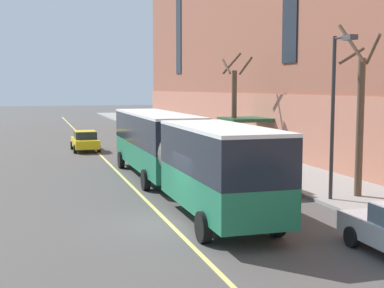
{
  "coord_description": "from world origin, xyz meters",
  "views": [
    {
      "loc": [
        -4.64,
        -18.1,
        4.85
      ],
      "look_at": [
        3.58,
        9.56,
        1.8
      ],
      "focal_mm": 50.0,
      "sensor_mm": 36.0,
      "label": 1
    }
  ],
  "objects_px": {
    "street_tree_mid_block": "(360,116)",
    "parked_car_navy_1": "(209,155)",
    "taxi_cab": "(85,141)",
    "street_tree_far_uptown": "(234,105)",
    "city_bus": "(175,148)",
    "parked_car_darkgray_5": "(173,141)",
    "parked_car_champagne_2": "(260,174)",
    "parked_car_champagne_6": "(145,131)",
    "street_lamp": "(336,100)"
  },
  "relations": [
    {
      "from": "street_tree_mid_block",
      "to": "parked_car_navy_1",
      "type": "bearing_deg",
      "value": 107.56
    },
    {
      "from": "taxi_cab",
      "to": "street_tree_far_uptown",
      "type": "bearing_deg",
      "value": -33.44
    },
    {
      "from": "city_bus",
      "to": "parked_car_darkgray_5",
      "type": "relative_size",
      "value": 4.37
    },
    {
      "from": "city_bus",
      "to": "parked_car_navy_1",
      "type": "distance_m",
      "value": 7.77
    },
    {
      "from": "parked_car_navy_1",
      "to": "parked_car_champagne_2",
      "type": "bearing_deg",
      "value": -89.89
    },
    {
      "from": "parked_car_champagne_6",
      "to": "street_tree_mid_block",
      "type": "relative_size",
      "value": 0.58
    },
    {
      "from": "parked_car_champagne_2",
      "to": "street_tree_far_uptown",
      "type": "bearing_deg",
      "value": 74.54
    },
    {
      "from": "parked_car_champagne_6",
      "to": "street_tree_far_uptown",
      "type": "xyz_separation_m",
      "value": [
        3.39,
        -14.88,
        2.84
      ]
    },
    {
      "from": "city_bus",
      "to": "taxi_cab",
      "type": "relative_size",
      "value": 4.52
    },
    {
      "from": "city_bus",
      "to": "street_lamp",
      "type": "distance_m",
      "value": 7.55
    },
    {
      "from": "street_tree_mid_block",
      "to": "city_bus",
      "type": "bearing_deg",
      "value": 151.68
    },
    {
      "from": "city_bus",
      "to": "street_tree_mid_block",
      "type": "bearing_deg",
      "value": -28.32
    },
    {
      "from": "street_tree_mid_block",
      "to": "parked_car_champagne_6",
      "type": "bearing_deg",
      "value": 96.37
    },
    {
      "from": "parked_car_champagne_6",
      "to": "parked_car_navy_1",
      "type": "bearing_deg",
      "value": -89.92
    },
    {
      "from": "city_bus",
      "to": "parked_car_champagne_6",
      "type": "bearing_deg",
      "value": 81.61
    },
    {
      "from": "parked_car_champagne_6",
      "to": "parked_car_champagne_2",
      "type": "bearing_deg",
      "value": -89.91
    },
    {
      "from": "parked_car_champagne_6",
      "to": "parked_car_darkgray_5",
      "type": "bearing_deg",
      "value": -90.0
    },
    {
      "from": "taxi_cab",
      "to": "street_tree_far_uptown",
      "type": "distance_m",
      "value": 12.03
    },
    {
      "from": "parked_car_champagne_6",
      "to": "street_lamp",
      "type": "height_order",
      "value": "street_lamp"
    },
    {
      "from": "city_bus",
      "to": "street_tree_far_uptown",
      "type": "relative_size",
      "value": 2.76
    },
    {
      "from": "parked_car_champagne_2",
      "to": "parked_car_darkgray_5",
      "type": "xyz_separation_m",
      "value": [
        -0.04,
        16.25,
        -0.0
      ]
    },
    {
      "from": "parked_car_darkgray_5",
      "to": "street_tree_far_uptown",
      "type": "xyz_separation_m",
      "value": [
        3.39,
        -4.12,
        2.84
      ]
    },
    {
      "from": "city_bus",
      "to": "street_tree_far_uptown",
      "type": "distance_m",
      "value": 13.43
    },
    {
      "from": "parked_car_navy_1",
      "to": "parked_car_champagne_2",
      "type": "relative_size",
      "value": 0.95
    },
    {
      "from": "street_tree_mid_block",
      "to": "street_tree_far_uptown",
      "type": "xyz_separation_m",
      "value": [
        0.05,
        15.08,
        -0.0
      ]
    },
    {
      "from": "city_bus",
      "to": "street_tree_mid_block",
      "type": "height_order",
      "value": "street_tree_mid_block"
    },
    {
      "from": "street_tree_mid_block",
      "to": "street_lamp",
      "type": "height_order",
      "value": "street_tree_mid_block"
    },
    {
      "from": "city_bus",
      "to": "taxi_cab",
      "type": "height_order",
      "value": "city_bus"
    },
    {
      "from": "parked_car_champagne_2",
      "to": "street_lamp",
      "type": "xyz_separation_m",
      "value": [
        1.84,
        -3.44,
        3.54
      ]
    },
    {
      "from": "taxi_cab",
      "to": "street_lamp",
      "type": "distance_m",
      "value": 23.76
    },
    {
      "from": "parked_car_navy_1",
      "to": "parked_car_darkgray_5",
      "type": "relative_size",
      "value": 0.98
    },
    {
      "from": "parked_car_champagne_2",
      "to": "street_tree_mid_block",
      "type": "xyz_separation_m",
      "value": [
        3.31,
        -2.96,
        2.84
      ]
    },
    {
      "from": "taxi_cab",
      "to": "parked_car_darkgray_5",
      "type": "bearing_deg",
      "value": -20.03
    },
    {
      "from": "taxi_cab",
      "to": "street_tree_mid_block",
      "type": "xyz_separation_m",
      "value": [
        9.71,
        -21.52,
        2.84
      ]
    },
    {
      "from": "taxi_cab",
      "to": "street_lamp",
      "type": "relative_size",
      "value": 0.64
    },
    {
      "from": "parked_car_navy_1",
      "to": "taxi_cab",
      "type": "height_order",
      "value": "same"
    },
    {
      "from": "city_bus",
      "to": "street_tree_mid_block",
      "type": "xyz_separation_m",
      "value": [
        7.19,
        -3.88,
        1.57
      ]
    },
    {
      "from": "city_bus",
      "to": "parked_car_darkgray_5",
      "type": "bearing_deg",
      "value": 75.91
    },
    {
      "from": "parked_car_navy_1",
      "to": "taxi_cab",
      "type": "relative_size",
      "value": 1.01
    },
    {
      "from": "parked_car_navy_1",
      "to": "street_lamp",
      "type": "bearing_deg",
      "value": -80.4
    },
    {
      "from": "parked_car_champagne_2",
      "to": "street_tree_mid_block",
      "type": "height_order",
      "value": "street_tree_mid_block"
    },
    {
      "from": "city_bus",
      "to": "street_tree_mid_block",
      "type": "distance_m",
      "value": 8.32
    },
    {
      "from": "parked_car_darkgray_5",
      "to": "street_tree_mid_block",
      "type": "relative_size",
      "value": 0.61
    },
    {
      "from": "parked_car_navy_1",
      "to": "street_lamp",
      "type": "height_order",
      "value": "street_lamp"
    },
    {
      "from": "parked_car_champagne_2",
      "to": "taxi_cab",
      "type": "xyz_separation_m",
      "value": [
        -6.4,
        18.57,
        -0.0
      ]
    },
    {
      "from": "street_lamp",
      "to": "taxi_cab",
      "type": "bearing_deg",
      "value": 110.54
    },
    {
      "from": "parked_car_champagne_2",
      "to": "street_tree_far_uptown",
      "type": "distance_m",
      "value": 12.89
    },
    {
      "from": "parked_car_champagne_6",
      "to": "street_lamp",
      "type": "bearing_deg",
      "value": -86.46
    },
    {
      "from": "parked_car_champagne_2",
      "to": "parked_car_darkgray_5",
      "type": "distance_m",
      "value": 16.25
    },
    {
      "from": "parked_car_champagne_2",
      "to": "taxi_cab",
      "type": "bearing_deg",
      "value": 109.03
    }
  ]
}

